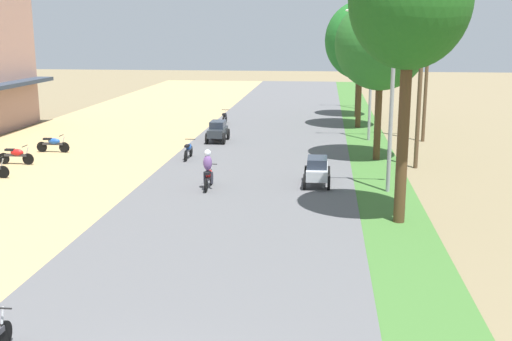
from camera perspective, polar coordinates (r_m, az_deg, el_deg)
parked_motorbike_sixth at (r=32.87m, az=-20.71°, el=1.35°), size 1.80×0.54×0.94m
parked_motorbike_seventh at (r=35.44m, az=-17.72°, el=2.35°), size 1.80×0.54×0.94m
median_tree_nearest at (r=21.42m, az=13.65°, el=14.61°), size 3.92×3.92×9.64m
median_tree_second at (r=31.94m, az=11.15°, el=11.01°), size 4.47×4.47×7.93m
median_tree_third at (r=42.48m, az=9.38°, el=11.43°), size 4.64×4.64×8.20m
median_tree_fourth at (r=47.69m, az=9.34°, el=12.02°), size 3.77×3.77×8.30m
streetlamp_near at (r=25.63m, az=12.14°, el=7.29°), size 3.16×0.20×7.24m
streetlamp_mid at (r=37.63m, az=10.31°, el=9.35°), size 3.16×0.20×7.67m
streetlamp_far at (r=52.56m, az=9.18°, el=10.07°), size 3.16×0.20×7.28m
utility_pole_near at (r=38.21m, az=15.14°, el=9.95°), size 1.80×0.20×9.63m
utility_pole_far at (r=30.64m, az=14.57°, el=8.90°), size 1.80×0.20×9.09m
car_sedan_silver at (r=26.74m, az=5.51°, el=0.08°), size 1.10×2.26×1.19m
car_sedan_charcoal at (r=36.96m, az=-3.45°, el=3.63°), size 1.10×2.26×1.19m
motorbike_ahead_second at (r=26.03m, az=-4.30°, el=0.01°), size 0.54×1.80×1.66m
motorbike_ahead_third at (r=32.18m, az=-6.08°, el=1.92°), size 0.54×1.80×0.94m
motorbike_ahead_fourth at (r=43.77m, az=-2.83°, el=4.83°), size 0.54×1.80×0.94m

